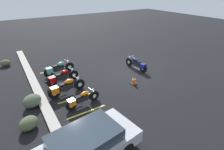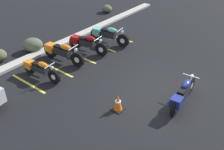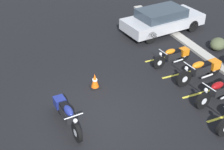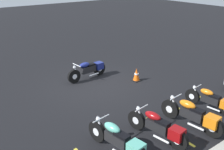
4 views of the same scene
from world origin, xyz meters
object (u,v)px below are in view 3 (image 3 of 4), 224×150
parked_bike_1 (202,70)px  car_silver (162,20)px  motorcycle_navy_featured (66,113)px  landscape_rock_1 (218,44)px  parked_bike_2 (221,90)px  traffic_cone (95,81)px  parked_bike_0 (174,55)px

parked_bike_1 → car_silver: 4.76m
motorcycle_navy_featured → car_silver: bearing=122.2°
car_silver → landscape_rock_1: bearing=-70.6°
parked_bike_2 → traffic_cone: 4.73m
parked_bike_1 → parked_bike_2: bearing=75.1°
traffic_cone → parked_bike_0: bearing=95.2°
parked_bike_1 → traffic_cone: 4.33m
landscape_rock_1 → parked_bike_2: bearing=-37.9°
landscape_rock_1 → traffic_cone: size_ratio=1.38×
parked_bike_0 → landscape_rock_1: size_ratio=2.32×
car_silver → traffic_cone: 6.17m
parked_bike_2 → parked_bike_1: bearing=-107.3°
parked_bike_0 → traffic_cone: size_ratio=3.21×
parked_bike_0 → traffic_cone: (0.35, -3.83, -0.13)m
parked_bike_2 → landscape_rock_1: parked_bike_2 is taller
parked_bike_1 → car_silver: car_silver is taller
landscape_rock_1 → traffic_cone: (0.66, -6.49, -0.00)m
motorcycle_navy_featured → parked_bike_2: (0.95, 5.57, 0.01)m
traffic_cone → landscape_rock_1: bearing=95.8°
car_silver → traffic_cone: size_ratio=7.20×
parked_bike_0 → car_silver: bearing=-118.4°
parked_bike_2 → landscape_rock_1: size_ratio=2.57×
motorcycle_navy_featured → car_silver: size_ratio=0.49×
motorcycle_navy_featured → parked_bike_1: (-0.46, 5.78, 0.02)m
parked_bike_0 → parked_bike_2: 2.94m
parked_bike_0 → car_silver: 3.39m
car_silver → parked_bike_0: bearing=-118.9°
car_silver → traffic_cone: (3.48, -5.09, -0.39)m
parked_bike_0 → parked_bike_2: bearing=85.9°
car_silver → landscape_rock_1: (2.82, 1.40, -0.39)m
motorcycle_navy_featured → landscape_rock_1: bearing=100.7°
parked_bike_2 → landscape_rock_1: 4.13m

